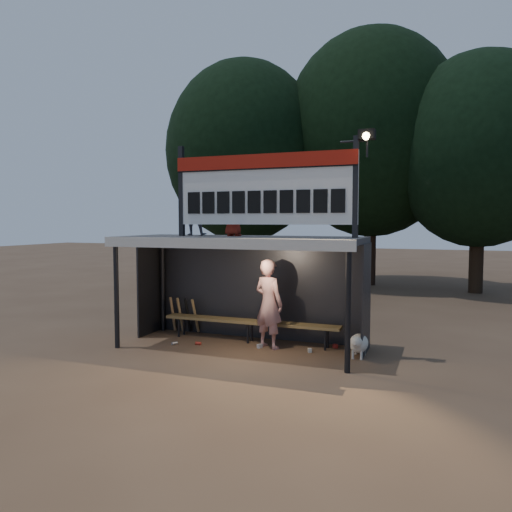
{
  "coord_description": "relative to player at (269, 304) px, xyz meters",
  "views": [
    {
      "loc": [
        3.96,
        -9.43,
        2.64
      ],
      "look_at": [
        0.2,
        0.4,
        1.9
      ],
      "focal_mm": 35.0,
      "sensor_mm": 36.0,
      "label": 1
    }
  ],
  "objects": [
    {
      "name": "tree_left",
      "position": [
        -4.55,
        9.78,
        4.59
      ],
      "size": [
        6.46,
        6.46,
        9.27
      ],
      "color": "black",
      "rests_on": "ground"
    },
    {
      "name": "dog",
      "position": [
        1.87,
        -0.08,
        -0.65
      ],
      "size": [
        0.36,
        0.81,
        0.49
      ],
      "color": "white",
      "rests_on": "ground"
    },
    {
      "name": "tree_right",
      "position": [
        4.45,
        10.28,
        4.26
      ],
      "size": [
        6.08,
        6.08,
        8.72
      ],
      "color": "#2F2014",
      "rests_on": "ground"
    },
    {
      "name": "player",
      "position": [
        0.0,
        0.0,
        0.0
      ],
      "size": [
        0.79,
        0.65,
        1.86
      ],
      "primitive_type": "imported",
      "rotation": [
        0.0,
        0.0,
        2.78
      ],
      "color": "silver",
      "rests_on": "ground"
    },
    {
      "name": "bench",
      "position": [
        -0.55,
        0.33,
        -0.49
      ],
      "size": [
        4.0,
        0.35,
        0.48
      ],
      "color": "olive",
      "rests_on": "ground"
    },
    {
      "name": "dugout_shelter",
      "position": [
        -0.55,
        0.02,
        0.92
      ],
      "size": [
        5.1,
        2.08,
        2.32
      ],
      "color": "#3B3B3D",
      "rests_on": "ground"
    },
    {
      "name": "child_b",
      "position": [
        -0.79,
        0.02,
        1.88
      ],
      "size": [
        0.51,
        0.36,
        0.97
      ],
      "primitive_type": "imported",
      "rotation": [
        0.0,
        0.0,
        3.03
      ],
      "color": "maroon",
      "rests_on": "dugout_shelter"
    },
    {
      "name": "tree_mid",
      "position": [
        0.45,
        11.28,
        5.24
      ],
      "size": [
        7.22,
        7.22,
        10.36
      ],
      "color": "#321F16",
      "rests_on": "ground"
    },
    {
      "name": "litter",
      "position": [
        -0.24,
        -0.08,
        -0.89
      ],
      "size": [
        3.39,
        1.09,
        0.08
      ],
      "color": "#AD241D",
      "rests_on": "ground"
    },
    {
      "name": "scoreboard_assembly",
      "position": [
        0.01,
        -0.23,
        2.4
      ],
      "size": [
        4.1,
        0.27,
        1.99
      ],
      "color": "black",
      "rests_on": "dugout_shelter"
    },
    {
      "name": "child_a",
      "position": [
        -1.79,
        0.14,
        1.97
      ],
      "size": [
        0.65,
        0.57,
        1.15
      ],
      "primitive_type": "imported",
      "rotation": [
        0.0,
        0.0,
        3.4
      ],
      "color": "slate",
      "rests_on": "dugout_shelter"
    },
    {
      "name": "bats",
      "position": [
        -2.33,
        0.6,
        -0.5
      ],
      "size": [
        0.67,
        0.35,
        0.84
      ],
      "color": "#9F754A",
      "rests_on": "ground"
    },
    {
      "name": "ground",
      "position": [
        -0.55,
        -0.22,
        -0.93
      ],
      "size": [
        80.0,
        80.0,
        0.0
      ],
      "primitive_type": "plane",
      "color": "brown",
      "rests_on": "ground"
    }
  ]
}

